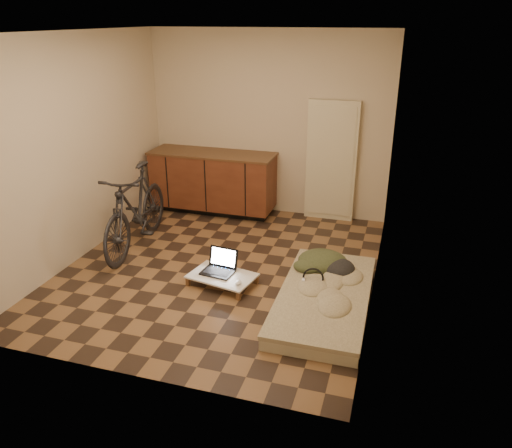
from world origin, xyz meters
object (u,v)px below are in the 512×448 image
(laptop, at_px, (220,267))
(lap_desk, at_px, (222,276))
(bicycle, at_px, (135,205))
(futon, at_px, (324,298))

(laptop, bearing_deg, lap_desk, -47.97)
(bicycle, xyz_separation_m, lap_desk, (1.35, -0.59, -0.48))
(futon, height_order, laptop, laptop)
(futon, bearing_deg, bicycle, 164.07)
(futon, relative_size, laptop, 4.92)
(futon, xyz_separation_m, laptop, (-1.21, 0.18, 0.09))
(bicycle, height_order, laptop, bicycle)
(bicycle, bearing_deg, futon, -20.44)
(lap_desk, bearing_deg, bicycle, 167.91)
(bicycle, xyz_separation_m, laptop, (1.29, -0.50, -0.41))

